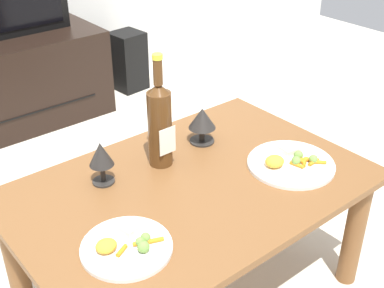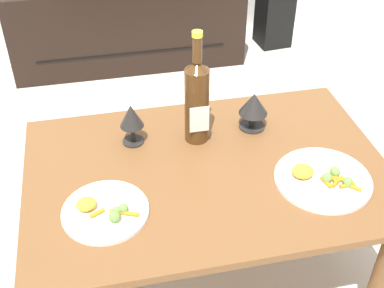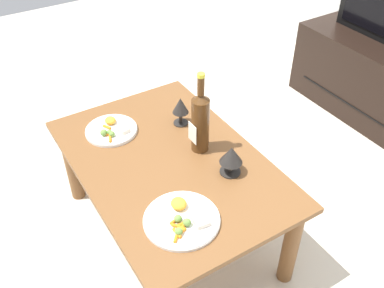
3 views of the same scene
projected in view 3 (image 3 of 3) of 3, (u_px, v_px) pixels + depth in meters
ground_plane at (172, 232)px, 2.20m from camera, size 6.40×6.40×0.00m
dining_table at (170, 175)px, 1.95m from camera, size 1.11×0.74×0.48m
wine_bottle at (200, 120)px, 1.87m from camera, size 0.08×0.08×0.38m
goblet_left at (180, 107)px, 2.05m from camera, size 0.08×0.08×0.14m
goblet_right at (231, 156)px, 1.78m from camera, size 0.10×0.10×0.13m
dinner_plate_left at (111, 130)px, 2.05m from camera, size 0.24×0.24×0.04m
dinner_plate_right at (182, 219)px, 1.62m from camera, size 0.29×0.29×0.05m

